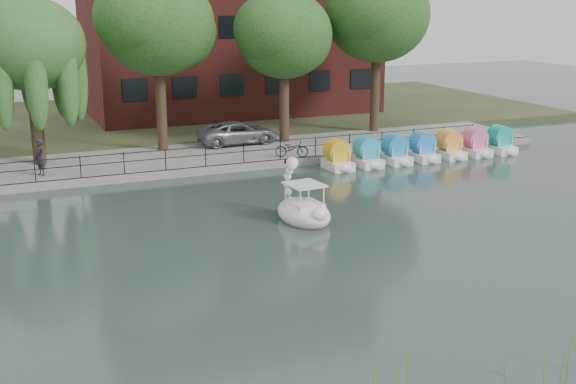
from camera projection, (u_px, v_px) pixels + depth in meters
ground_plane at (321, 260)px, 24.03m from camera, size 120.00×120.00×0.00m
promenade at (191, 158)px, 38.19m from camera, size 40.00×6.00×0.40m
kerb at (207, 170)px, 35.57m from camera, size 40.00×0.25×0.40m
land_strip at (137, 119)px, 50.63m from camera, size 60.00×22.00×0.36m
railing at (205, 151)px, 35.50m from camera, size 32.00×0.05×1.00m
willow_mid at (30, 45)px, 34.67m from camera, size 5.32×5.32×8.15m
broadleaf_center at (157, 25)px, 37.80m from camera, size 6.00×6.00×9.25m
broadleaf_right at (284, 36)px, 40.17m from camera, size 5.40×5.40×8.32m
broadleaf_far at (378, 15)px, 43.25m from camera, size 6.30×6.30×9.71m
minivan at (238, 131)px, 40.81m from camera, size 2.58×5.32×1.46m
bicycle at (292, 147)px, 37.52m from camera, size 1.34×1.80×1.00m
pedestrian at (40, 155)px, 33.47m from camera, size 0.75×0.85×1.98m
swan_boat at (303, 208)px, 28.12m from camera, size 2.05×2.99×2.39m
pedal_boat_row at (423, 149)px, 38.50m from camera, size 11.35×1.70×1.40m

